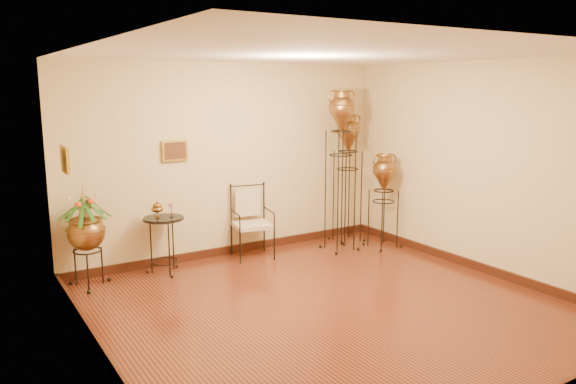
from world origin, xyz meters
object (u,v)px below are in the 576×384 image
armchair (252,222)px  planter_urn (86,228)px  amphora_mid (348,177)px  side_table (164,244)px  amphora_tall (340,169)px

armchair → planter_urn: bearing=-168.7°
planter_urn → armchair: (2.32, 0.00, -0.23)m
amphora_mid → side_table: 3.13m
amphora_mid → planter_urn: (-4.05, -0.00, -0.29)m
armchair → side_table: (-1.33, 0.00, -0.13)m
amphora_tall → amphora_mid: 0.56m
amphora_tall → side_table: bearing=172.8°
amphora_tall → amphora_mid: size_ratio=1.18×
amphora_tall → planter_urn: size_ratio=1.82×
amphora_mid → armchair: bearing=180.0°
amphora_tall → planter_urn: 3.70m
amphora_tall → armchair: amphora_tall is taller
planter_urn → armchair: size_ratio=1.29×
planter_urn → armchair: planter_urn is taller
amphora_tall → amphora_mid: bearing=40.1°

